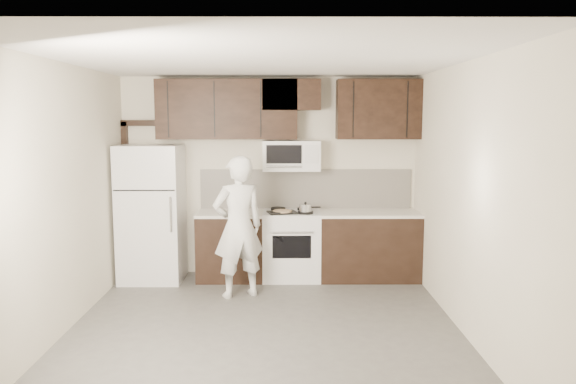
{
  "coord_description": "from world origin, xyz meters",
  "views": [
    {
      "loc": [
        0.22,
        -5.43,
        2.15
      ],
      "look_at": [
        0.25,
        0.9,
        1.31
      ],
      "focal_mm": 35.0,
      "sensor_mm": 36.0,
      "label": 1
    }
  ],
  "objects_px": {
    "stove": "(291,245)",
    "person": "(238,227)",
    "refrigerator": "(152,213)",
    "microwave": "(291,156)"
  },
  "relations": [
    {
      "from": "stove",
      "to": "person",
      "type": "distance_m",
      "value": 1.08
    },
    {
      "from": "refrigerator",
      "to": "person",
      "type": "distance_m",
      "value": 1.4
    },
    {
      "from": "stove",
      "to": "refrigerator",
      "type": "relative_size",
      "value": 0.52
    },
    {
      "from": "microwave",
      "to": "person",
      "type": "xyz_separation_m",
      "value": [
        -0.65,
        -0.88,
        -0.79
      ]
    },
    {
      "from": "stove",
      "to": "microwave",
      "type": "bearing_deg",
      "value": 90.1
    },
    {
      "from": "refrigerator",
      "to": "stove",
      "type": "bearing_deg",
      "value": 1.51
    },
    {
      "from": "refrigerator",
      "to": "person",
      "type": "xyz_separation_m",
      "value": [
        1.2,
        -0.72,
        -0.04
      ]
    },
    {
      "from": "stove",
      "to": "refrigerator",
      "type": "xyz_separation_m",
      "value": [
        -1.85,
        -0.05,
        0.44
      ]
    },
    {
      "from": "stove",
      "to": "person",
      "type": "relative_size",
      "value": 0.55
    },
    {
      "from": "stove",
      "to": "person",
      "type": "bearing_deg",
      "value": -130.18
    }
  ]
}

